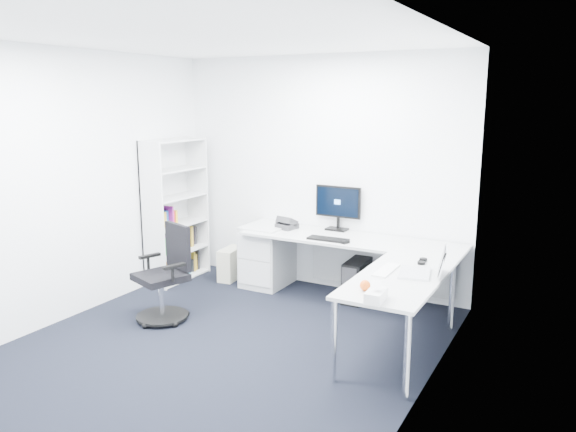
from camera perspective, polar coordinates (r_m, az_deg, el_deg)
The scene contains 21 objects.
ground at distance 5.20m, azimuth -7.18°, elevation -13.37°, with size 4.20×4.20×0.00m, color black.
ceiling at distance 4.73m, azimuth -8.06°, elevation 17.72°, with size 4.20×4.20×0.00m, color white.
wall_back at distance 6.58m, azimuth 3.22°, elevation 4.34°, with size 3.60×0.02×2.70m, color white.
wall_left at distance 6.01m, azimuth -21.65°, elevation 2.81°, with size 0.02×4.20×2.70m, color white.
wall_right at distance 4.02m, azimuth 13.69°, elevation -0.80°, with size 0.02×4.20×2.70m, color white.
l_desk at distance 5.95m, azimuth 5.03°, elevation -6.31°, with size 2.45×1.37×0.72m, color #B2B5B5, non-canonical shape.
drawer_pedestal at distance 6.76m, azimuth -2.09°, elevation -3.96°, with size 0.48×0.60×0.74m, color #B2B5B5.
bookshelf at distance 6.98m, azimuth -11.32°, elevation 0.55°, with size 0.34×0.87×1.74m, color silver, non-canonical shape.
task_chair at distance 5.78m, azimuth -12.84°, elevation -5.80°, with size 0.54×0.54×0.97m, color black, non-canonical shape.
black_pc_tower at distance 6.32m, azimuth 7.02°, elevation -6.50°, with size 0.21×0.47×0.46m, color black.
beige_pc_tower at distance 7.04m, azimuth -5.79°, elevation -4.84°, with size 0.18×0.41×0.39m, color #B8B69D.
power_strip at distance 6.53m, azimuth 11.03°, elevation -7.94°, with size 0.38×0.07×0.04m, color white.
monitor at distance 6.47m, azimuth 5.06°, elevation 0.86°, with size 0.55×0.18×0.53m, color black, non-canonical shape.
black_keyboard at distance 6.05m, azimuth 4.08°, elevation -2.36°, with size 0.44×0.16×0.02m, color black.
mouse at distance 5.92m, azimuth 5.84°, elevation -2.66°, with size 0.05×0.09×0.03m, color black.
desk_phone at distance 6.55m, azimuth -0.11°, elevation -0.68°, with size 0.21×0.21×0.14m, color #2B2B2E, non-canonical shape.
laptop at distance 4.97m, azimuth 12.80°, elevation -4.30°, with size 0.38×0.37×0.27m, color silver, non-canonical shape.
white_keyboard at distance 5.05m, azimuth 9.96°, elevation -5.43°, with size 0.12×0.43×0.01m, color white.
headphones at distance 5.36m, azimuth 13.50°, elevation -4.39°, with size 0.11×0.17×0.05m, color black, non-canonical shape.
orange_fruit at distance 4.51m, azimuth 7.84°, elevation -7.00°, with size 0.09×0.09×0.09m, color #F55D15.
tissue_box at distance 4.30m, azimuth 8.93°, elevation -7.99°, with size 0.12×0.24×0.08m, color white.
Camera 1 is at (2.78, -3.80, 2.20)m, focal length 35.00 mm.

